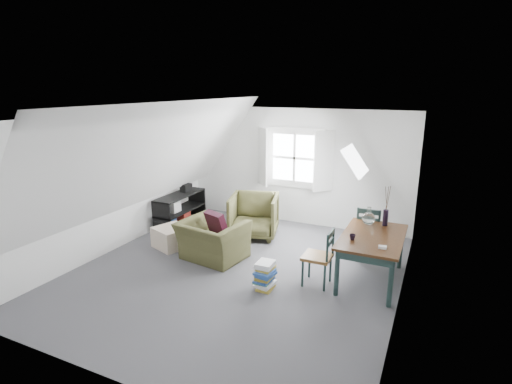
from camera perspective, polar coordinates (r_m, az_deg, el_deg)
The scene contains 24 objects.
floor at distance 6.67m, azimuth -2.74°, elevation -11.29°, with size 5.50×5.50×0.00m, color #4A4A4F.
ceiling at distance 6.00m, azimuth -3.04°, elevation 10.66°, with size 5.50×5.50×0.00m, color white.
wall_back at distance 8.68m, azimuth 5.59°, elevation 3.60°, with size 5.00×5.00×0.00m, color silver.
wall_front at distance 4.14m, azimuth -21.13°, elevation -10.30°, with size 5.00×5.00×0.00m, color silver.
wall_left at distance 7.68m, azimuth -19.65°, elevation 1.29°, with size 5.50×5.50×0.00m, color silver.
wall_right at distance 5.56m, azimuth 20.62°, elevation -3.80°, with size 5.50×5.50×0.00m, color silver.
slope_left at distance 6.95m, azimuth -14.37°, elevation 4.77°, with size 5.50×5.50×0.00m, color white.
slope_right at distance 5.56m, azimuth 11.35°, elevation 2.49°, with size 5.50×5.50×0.00m, color white.
dormer_window at distance 8.58m, azimuth 5.46°, elevation 4.82°, with size 1.71×0.35×1.30m.
skylight at distance 6.82m, azimuth 13.97°, elevation 4.34°, with size 0.55×0.75×0.04m, color white.
armchair_near at distance 7.17m, azimuth -6.17°, elevation -9.43°, with size 1.06×0.93×0.69m, color #404020.
armchair_far at distance 8.15m, azimuth -0.31°, elevation -6.25°, with size 0.92×0.94×0.86m, color #404020.
throw_pillow at distance 7.06m, azimuth -5.68°, elevation -4.48°, with size 0.43×0.12×0.43m, color #370F1E.
ottoman at distance 7.71m, azimuth -11.89°, elevation -6.32°, with size 0.58×0.58×0.39m, color #C6B29A.
dining_table at distance 6.37m, azimuth 16.30°, elevation -6.82°, with size 0.90×1.50×0.75m.
demijohn at distance 6.74m, azimuth 15.78°, elevation -3.60°, with size 0.21×0.21×0.30m.
vase_twigs at distance 6.79m, azimuth 18.01°, elevation -3.39°, with size 0.08×0.09×0.66m.
cup at distance 6.10m, azimuth 13.59°, elevation -6.64°, with size 0.09×0.09×0.08m, color black.
paper_box at distance 5.89m, azimuth 17.62°, elevation -7.52°, with size 0.11×0.07×0.04m, color white.
dining_chair_far at distance 7.26m, azimuth 15.82°, elevation -5.41°, with size 0.44×0.44×0.94m.
dining_chair_near at distance 6.15m, azimuth 9.08°, elevation -9.03°, with size 0.42×0.42×0.89m.
media_shelf at distance 8.81m, azimuth -10.92°, elevation -2.75°, with size 0.45×1.34×0.69m.
electronics_box at distance 8.92m, azimuth -9.96°, elevation 0.57°, with size 0.17×0.23×0.19m, color black.
magazine_stack at distance 6.07m, azimuth 1.30°, elevation -11.85°, with size 0.31×0.37×0.42m.
Camera 1 is at (2.80, -5.29, 2.95)m, focal length 28.00 mm.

